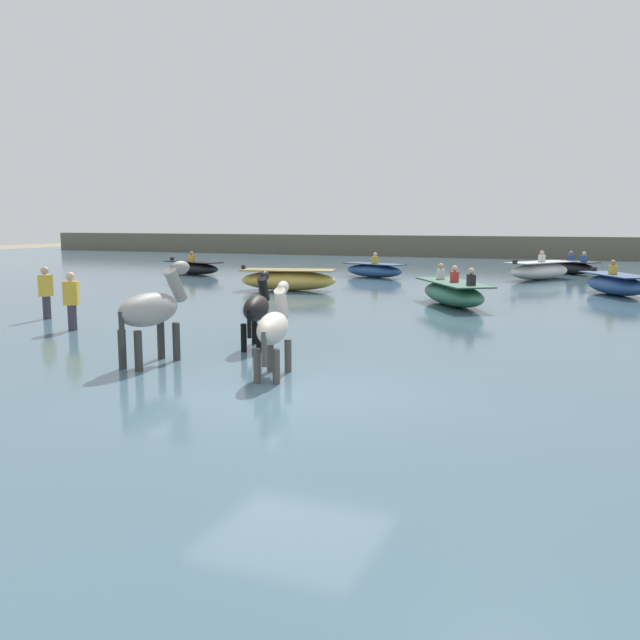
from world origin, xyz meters
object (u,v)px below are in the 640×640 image
object	(u,v)px
horse_flank_grey	(152,312)
boat_mid_channel	(193,268)
horse_trailing_black	(257,310)
boat_distant_east	(374,270)
boat_far_offshore	(288,280)
boat_far_inshore	(540,271)
horse_lead_pinto	(274,330)
boat_mid_outer	(453,293)
boat_distant_west	(616,284)
boat_near_starboard	(571,267)
person_wading_mid	(72,306)
person_onlooker_right	(46,297)

from	to	relation	value
horse_flank_grey	boat_mid_channel	size ratio (longest dim) A/B	0.60
horse_trailing_black	boat_distant_east	distance (m)	17.36
boat_far_offshore	boat_distant_east	bearing A→B (deg)	80.90
horse_trailing_black	boat_far_inshore	distance (m)	19.00
horse_lead_pinto	boat_mid_outer	xyz separation A→B (m)	(0.79, 10.42, -0.39)
boat_mid_channel	boat_distant_west	world-z (taller)	boat_distant_west
horse_flank_grey	boat_near_starboard	size ratio (longest dim) A/B	0.76
boat_mid_outer	boat_distant_east	world-z (taller)	boat_mid_outer
boat_near_starboard	boat_mid_channel	size ratio (longest dim) A/B	0.79
boat_far_offshore	boat_distant_east	size ratio (longest dim) A/B	1.15
horse_flank_grey	boat_mid_channel	bearing A→B (deg)	120.67
boat_mid_outer	boat_far_offshore	size ratio (longest dim) A/B	1.05
boat_far_offshore	boat_distant_west	xyz separation A→B (m)	(10.86, 2.87, -0.02)
horse_trailing_black	boat_mid_channel	size ratio (longest dim) A/B	0.52
boat_near_starboard	boat_far_offshore	size ratio (longest dim) A/B	0.74
horse_lead_pinto	boat_mid_channel	size ratio (longest dim) A/B	0.52
horse_trailing_black	boat_near_starboard	distance (m)	23.05
horse_lead_pinto	horse_flank_grey	distance (m)	2.39
boat_mid_outer	person_wading_mid	xyz separation A→B (m)	(-7.10, -7.95, 0.21)
horse_flank_grey	boat_far_offshore	world-z (taller)	horse_flank_grey
boat_distant_west	person_onlooker_right	bearing A→B (deg)	-139.15
boat_far_inshore	boat_distant_west	xyz separation A→B (m)	(2.87, -5.37, -0.03)
boat_mid_channel	boat_far_inshore	distance (m)	15.58
horse_trailing_black	person_onlooker_right	bearing A→B (deg)	167.45
horse_lead_pinto	person_wading_mid	size ratio (longest dim) A/B	1.09
boat_far_inshore	boat_distant_west	size ratio (longest dim) A/B	1.06
boat_mid_channel	boat_far_offshore	world-z (taller)	boat_mid_channel
person_wading_mid	boat_mid_outer	bearing A→B (deg)	48.24
horse_lead_pinto	boat_mid_outer	bearing A→B (deg)	85.66
horse_lead_pinto	boat_mid_outer	size ratio (longest dim) A/B	0.46
boat_mid_outer	horse_lead_pinto	bearing A→B (deg)	-94.34
horse_flank_grey	boat_distant_west	size ratio (longest dim) A/B	0.60
boat_near_starboard	boat_mid_channel	world-z (taller)	boat_near_starboard
boat_near_starboard	horse_trailing_black	bearing A→B (deg)	-102.55
boat_near_starboard	boat_distant_west	bearing A→B (deg)	-79.38
horse_lead_pinto	boat_distant_west	distance (m)	16.29
boat_distant_west	horse_lead_pinto	bearing A→B (deg)	-109.07
boat_mid_outer	boat_distant_east	size ratio (longest dim) A/B	1.21
boat_distant_west	person_onlooker_right	size ratio (longest dim) A/B	2.09
boat_mid_channel	boat_far_inshore	bearing A→B (deg)	11.33
horse_lead_pinto	boat_distant_west	size ratio (longest dim) A/B	0.52
boat_mid_outer	boat_distant_west	size ratio (longest dim) A/B	1.12
boat_mid_outer	person_onlooker_right	size ratio (longest dim) A/B	2.35
horse_trailing_black	person_onlooker_right	distance (m)	6.97
boat_mid_outer	boat_far_inshore	distance (m)	10.48
boat_distant_west	boat_mid_channel	bearing A→B (deg)	172.74
boat_mid_outer	boat_distant_west	world-z (taller)	boat_distant_west
horse_trailing_black	boat_far_offshore	xyz separation A→B (m)	(-4.12, 10.36, -0.37)
horse_trailing_black	boat_mid_channel	bearing A→B (deg)	126.28
boat_mid_channel	boat_distant_east	xyz separation A→B (m)	(8.37, 1.55, 0.01)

